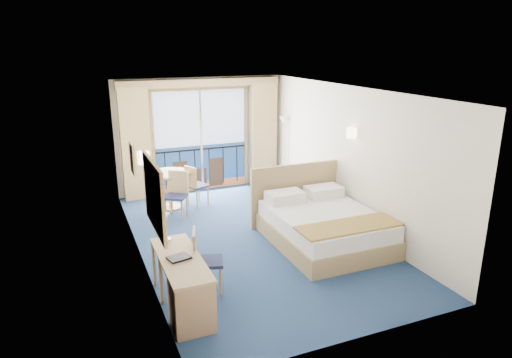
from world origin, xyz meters
name	(u,v)px	position (x,y,z in m)	size (l,w,h in m)	color
floor	(252,238)	(0.00, 0.00, 0.00)	(6.50, 6.50, 0.00)	navy
room_walls	(252,144)	(0.00, 0.00, 1.78)	(4.04, 6.54, 2.72)	white
balcony_door	(201,143)	(-0.01, 3.22, 1.14)	(2.36, 0.03, 2.52)	navy
curtain_left	(136,144)	(-1.55, 3.07, 1.28)	(0.65, 0.22, 2.55)	tan
curtain_right	(263,134)	(1.55, 3.07, 1.28)	(0.65, 0.22, 2.55)	tan
pelmet	(201,83)	(0.00, 3.10, 2.58)	(3.80, 0.25, 0.18)	tan
mirror	(154,196)	(-1.97, -1.50, 1.55)	(0.05, 1.25, 0.95)	tan
wall_print	(132,158)	(-1.97, 0.45, 1.60)	(0.04, 0.42, 0.52)	tan
sconce_left	(144,158)	(-1.94, -0.60, 1.85)	(0.18, 0.18, 0.18)	beige
sconce_right	(351,133)	(1.94, -0.15, 1.85)	(0.18, 0.18, 0.18)	beige
bed	(323,225)	(1.11, -0.64, 0.34)	(1.91, 2.27, 1.20)	tan
nightstand	(310,196)	(1.77, 1.00, 0.28)	(0.42, 0.40, 0.55)	tan
phone	(312,182)	(1.81, 1.02, 0.59)	(0.17, 0.13, 0.07)	silver
armchair	(289,190)	(1.45, 1.37, 0.35)	(0.74, 0.76, 0.69)	#4F5360
floor_lamp	(284,134)	(1.88, 2.57, 1.34)	(0.24, 0.24, 1.77)	silver
desk	(189,295)	(-1.72, -2.15, 0.40)	(0.53, 1.55, 0.73)	tan
desk_chair	(203,257)	(-1.34, -1.44, 0.53)	(0.51, 0.50, 0.94)	#1E2347
folder	(179,258)	(-1.74, -1.75, 0.74)	(0.29, 0.21, 0.03)	black
desk_lamp	(166,221)	(-1.77, -1.13, 1.03)	(0.11, 0.11, 0.40)	silver
round_table	(170,181)	(-1.02, 2.19, 0.61)	(0.89, 0.89, 0.80)	tan
table_chair_a	(195,183)	(-0.48, 2.13, 0.51)	(0.52, 0.51, 0.90)	#1E2347
table_chair_b	(177,192)	(-0.99, 1.61, 0.54)	(0.57, 0.57, 0.95)	#1E2347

